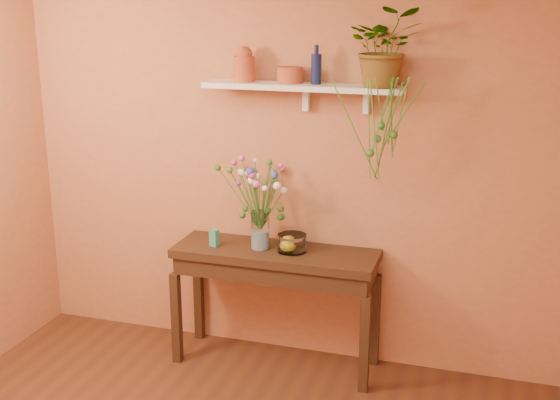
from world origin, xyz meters
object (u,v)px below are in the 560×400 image
terracotta_jug (244,65)px  spider_plant (385,47)px  blue_bottle (316,68)px  bouquet (259,185)px  glass_vase (260,233)px  glass_bowl (292,244)px  sideboard (275,267)px

terracotta_jug → spider_plant: bearing=-1.1°
terracotta_jug → blue_bottle: (0.48, 0.01, -0.01)m
bouquet → glass_vase: bearing=-36.9°
blue_bottle → glass_bowl: bearing=-135.1°
sideboard → spider_plant: bearing=8.1°
blue_bottle → glass_vase: size_ratio=0.96×
sideboard → terracotta_jug: terracotta_jug is taller
blue_bottle → glass_bowl: (-0.12, -0.12, -1.15)m
blue_bottle → glass_bowl: size_ratio=1.27×
blue_bottle → terracotta_jug: bearing=-178.6°
bouquet → sideboard: bearing=-0.3°
terracotta_jug → glass_bowl: size_ratio=1.18×
glass_vase → bouquet: size_ratio=0.51×
blue_bottle → sideboard: bearing=-152.1°
sideboard → blue_bottle: blue_bottle is taller
sideboard → spider_plant: (0.67, 0.10, 1.46)m
sideboard → blue_bottle: size_ratio=5.61×
spider_plant → glass_vase: 1.46m
blue_bottle → bouquet: 0.85m
bouquet → glass_bowl: 0.45m
spider_plant → glass_vase: (-0.77, -0.10, -1.23)m
blue_bottle → glass_vase: 1.15m
glass_vase → bouquet: bearing=143.1°
terracotta_jug → blue_bottle: size_ratio=0.93×
blue_bottle → glass_bowl: blue_bottle is taller
spider_plant → glass_bowl: bearing=-170.7°
terracotta_jug → bouquet: size_ratio=0.46×
terracotta_jug → bouquet: 0.79m
sideboard → glass_bowl: size_ratio=7.10×
bouquet → glass_bowl: bearing=0.9°
spider_plant → glass_bowl: (-0.55, -0.09, -1.29)m
sideboard → glass_vase: bearing=-177.8°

